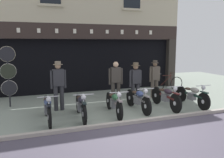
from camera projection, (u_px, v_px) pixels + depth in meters
ground at (155, 136)px, 6.42m from camera, size 21.66×22.00×0.18m
shop_facade at (82, 55)px, 13.54m from camera, size 9.96×4.42×6.40m
motorcycle_far_left at (48, 108)px, 7.46m from camera, size 0.62×1.99×0.92m
motorcycle_left at (81, 105)px, 7.77m from camera, size 0.62×1.97×0.92m
motorcycle_center_left at (114, 102)px, 8.21m from camera, size 0.62×2.00×0.91m
motorcycle_center at (138, 99)px, 8.68m from camera, size 0.62×1.98×0.92m
motorcycle_center_right at (166, 97)px, 9.01m from camera, size 0.62×2.06×0.94m
motorcycle_right at (192, 95)px, 9.33m from camera, size 0.62×2.04×0.92m
salesman_left at (58, 83)px, 8.64m from camera, size 0.56×0.34×1.77m
shopkeeper_center at (116, 81)px, 9.53m from camera, size 0.55×0.28×1.69m
salesman_right at (135, 80)px, 9.80m from camera, size 0.56×0.36×1.63m
assistant_far_right at (155, 77)px, 10.71m from camera, size 0.56×0.32×1.65m
tyre_sign_pole at (8, 72)px, 9.05m from camera, size 0.58×0.06×2.30m
advert_board_near at (126, 59)px, 12.78m from camera, size 0.68×0.03×1.03m
leaning_bicycle at (168, 83)px, 12.41m from camera, size 1.73×0.50×0.94m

